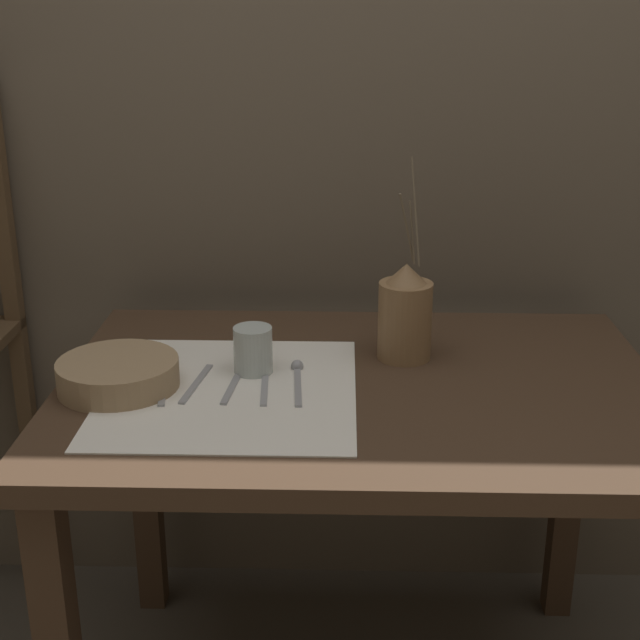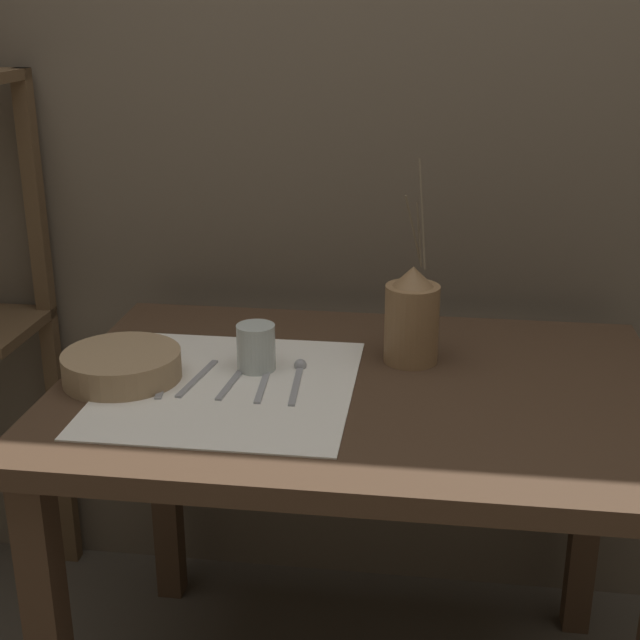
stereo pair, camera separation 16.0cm
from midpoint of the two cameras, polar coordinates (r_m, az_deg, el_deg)
The scene contains 11 objects.
stone_wall_back at distance 2.01m, azimuth 6.47°, elevation 13.65°, with size 7.00×0.06×2.40m.
wooden_table at distance 1.69m, azimuth 5.27°, elevation -7.38°, with size 1.11×0.78×0.75m.
linen_cloth at distance 1.62m, azimuth -3.08°, elevation -4.33°, with size 0.45×0.49×0.00m.
pitcher_with_flowers at distance 1.72m, azimuth 8.56°, elevation 0.10°, with size 0.10×0.10×0.39m.
wooden_bowl at distance 1.66m, azimuth -9.90°, elevation -2.98°, with size 0.22×0.22×0.05m.
glass_tumbler_near at distance 1.67m, azimuth -1.39°, elevation -1.81°, with size 0.07×0.07×0.09m.
spoon_inner at distance 1.70m, azimuth -6.95°, elevation -3.03°, with size 0.04×0.18×0.02m.
fork_inner at distance 1.65m, azimuth -5.12°, elevation -3.79°, with size 0.04×0.17×0.00m.
knife_center at distance 1.64m, azimuth -2.80°, elevation -3.94°, with size 0.03×0.17×0.00m.
fork_outer at distance 1.62m, azimuth -0.82°, elevation -4.10°, with size 0.02×0.17×0.00m.
spoon_outer at distance 1.67m, azimuth 1.39°, elevation -3.43°, with size 0.03×0.18×0.02m.
Camera 2 is at (0.13, -1.49, 1.41)m, focal length 50.00 mm.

